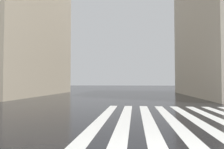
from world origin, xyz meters
name	(u,v)px	position (x,y,z in m)	size (l,w,h in m)	color
zebra_crossing	(191,126)	(4.00, -1.35, 0.00)	(13.00, 7.50, 0.01)	silver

